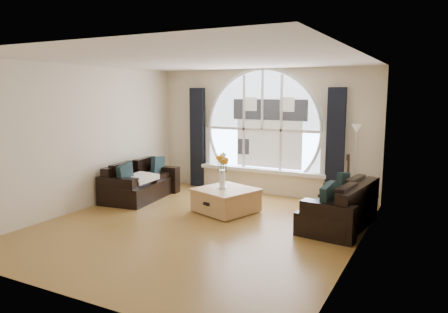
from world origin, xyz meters
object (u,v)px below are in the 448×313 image
at_px(sofa_left, 141,180).
at_px(potted_plant, 223,159).
at_px(vase_flowers, 222,168).
at_px(guitar, 348,181).
at_px(floor_lamp, 355,166).
at_px(coffee_chest, 226,199).
at_px(sofa_right, 338,203).

bearing_deg(sofa_left, potted_plant, 48.26).
relative_size(vase_flowers, guitar, 0.66).
bearing_deg(potted_plant, vase_flowers, -62.87).
xyz_separation_m(floor_lamp, guitar, (-0.07, -0.20, -0.27)).
relative_size(coffee_chest, floor_lamp, 0.61).
height_order(coffee_chest, potted_plant, potted_plant).
relative_size(coffee_chest, potted_plant, 3.25).
height_order(sofa_left, guitar, guitar).
bearing_deg(sofa_left, floor_lamp, 12.26).
bearing_deg(potted_plant, guitar, -7.35).
distance_m(vase_flowers, guitar, 2.43).
relative_size(sofa_right, floor_lamp, 1.03).
distance_m(sofa_left, potted_plant, 1.97).
xyz_separation_m(sofa_left, guitar, (3.99, 1.23, 0.13)).
height_order(sofa_right, guitar, guitar).
height_order(sofa_right, potted_plant, potted_plant).
relative_size(sofa_right, vase_flowers, 2.36).
bearing_deg(coffee_chest, vase_flowers, -157.07).
xyz_separation_m(sofa_left, floor_lamp, (4.06, 1.43, 0.40)).
bearing_deg(floor_lamp, vase_flowers, -143.95).
bearing_deg(sofa_right, potted_plant, 159.02).
distance_m(sofa_left, guitar, 4.17).
bearing_deg(guitar, sofa_left, -176.83).
distance_m(sofa_left, floor_lamp, 4.32).
distance_m(guitar, potted_plant, 2.91).
xyz_separation_m(sofa_left, vase_flowers, (1.97, -0.09, 0.43)).
distance_m(coffee_chest, potted_plant, 1.99).
distance_m(sofa_right, potted_plant, 3.39).
distance_m(sofa_left, sofa_right, 4.08).
relative_size(sofa_left, guitar, 1.57).
relative_size(guitar, potted_plant, 3.52).
xyz_separation_m(coffee_chest, potted_plant, (-0.94, 1.69, 0.46)).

